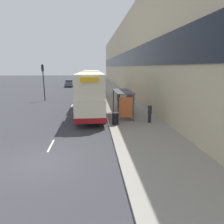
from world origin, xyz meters
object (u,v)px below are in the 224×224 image
object	(u,v)px
double_decker_bus_ahead	(91,83)
pedestrian_1	(119,100)
car_1	(79,79)
pedestrian_2	(150,113)
traffic_light_far_kerb	(43,77)
litter_bin	(115,119)
bus_shelter	(125,99)
double_decker_bus_near	(90,93)
pedestrian_at_shelter	(129,102)
car_0	(69,83)

from	to	relation	value
double_decker_bus_ahead	pedestrian_1	size ratio (longest dim) A/B	5.61
double_decker_bus_ahead	car_1	distance (m)	35.97
pedestrian_2	traffic_light_far_kerb	bearing A→B (deg)	131.29
pedestrian_1	litter_bin	xyz separation A→B (m)	(-1.16, -6.97, -0.39)
bus_shelter	litter_bin	xyz separation A→B (m)	(-1.22, -2.63, -1.21)
double_decker_bus_ahead	traffic_light_far_kerb	bearing A→B (deg)	-157.74
car_1	pedestrian_2	size ratio (longest dim) A/B	2.62
bus_shelter	double_decker_bus_near	size ratio (longest dim) A/B	0.39
double_decker_bus_near	pedestrian_at_shelter	distance (m)	4.65
double_decker_bus_ahead	pedestrian_at_shelter	distance (m)	11.86
car_1	traffic_light_far_kerb	size ratio (longest dim) A/B	0.85
double_decker_bus_near	pedestrian_at_shelter	size ratio (longest dim) A/B	6.55
pedestrian_1	pedestrian_2	size ratio (longest dim) A/B	1.05
pedestrian_at_shelter	litter_bin	distance (m)	6.25
pedestrian_1	litter_bin	world-z (taller)	pedestrian_1
double_decker_bus_ahead	pedestrian_2	distance (m)	17.29
bus_shelter	car_0	distance (m)	33.40
double_decker_bus_near	car_1	bearing A→B (deg)	95.13
pedestrian_at_shelter	litter_bin	xyz separation A→B (m)	(-2.21, -5.84, -0.32)
double_decker_bus_near	traffic_light_far_kerb	world-z (taller)	traffic_light_far_kerb
pedestrian_2	traffic_light_far_kerb	xyz separation A→B (m)	(-11.98, 13.65, 2.51)
double_decker_bus_ahead	pedestrian_2	bearing A→B (deg)	-72.87
double_decker_bus_ahead	traffic_light_far_kerb	size ratio (longest dim) A/B	1.91
car_0	pedestrian_1	bearing A→B (deg)	107.61
car_0	traffic_light_far_kerb	bearing A→B (deg)	86.49
car_0	pedestrian_2	world-z (taller)	pedestrian_2
traffic_light_far_kerb	litter_bin	bearing A→B (deg)	-57.42
double_decker_bus_ahead	pedestrian_1	distance (m)	10.44
litter_bin	double_decker_bus_near	bearing A→B (deg)	114.32
double_decker_bus_ahead	pedestrian_at_shelter	bearing A→B (deg)	-68.83
bus_shelter	double_decker_bus_ahead	xyz separation A→B (m)	(-3.27, 14.20, 0.41)
car_0	pedestrian_1	xyz separation A→B (m)	(8.84, -27.83, 0.21)
pedestrian_at_shelter	pedestrian_2	xyz separation A→B (m)	(0.82, -5.48, 0.02)
bus_shelter	pedestrian_at_shelter	xyz separation A→B (m)	(0.99, 3.21, -0.89)
bus_shelter	pedestrian_2	size ratio (longest dim) A/B	2.46
double_decker_bus_near	pedestrian_1	bearing A→B (deg)	36.28
car_1	traffic_light_far_kerb	xyz separation A→B (m)	(-2.57, -38.50, 2.64)
traffic_light_far_kerb	pedestrian_2	bearing A→B (deg)	-48.71
car_1	litter_bin	size ratio (longest dim) A/B	4.26
double_decker_bus_near	pedestrian_2	world-z (taller)	double_decker_bus_near
litter_bin	traffic_light_far_kerb	distance (m)	16.86
pedestrian_2	bus_shelter	bearing A→B (deg)	128.58
car_1	litter_bin	world-z (taller)	car_1
pedestrian_1	bus_shelter	bearing A→B (deg)	-89.19
pedestrian_at_shelter	litter_bin	world-z (taller)	pedestrian_at_shelter
bus_shelter	car_1	world-z (taller)	bus_shelter
double_decker_bus_near	litter_bin	size ratio (longest dim) A/B	10.37
double_decker_bus_near	double_decker_bus_ahead	size ratio (longest dim) A/B	1.08
pedestrian_at_shelter	traffic_light_far_kerb	xyz separation A→B (m)	(-11.16, 8.17, 2.53)
pedestrian_1	traffic_light_far_kerb	world-z (taller)	traffic_light_far_kerb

